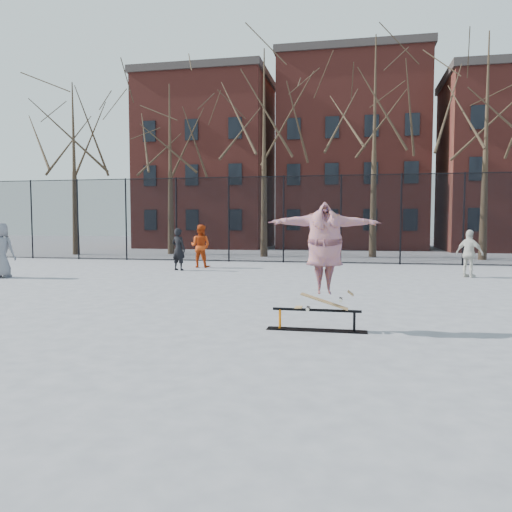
% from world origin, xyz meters
% --- Properties ---
extents(ground, '(100.00, 100.00, 0.00)m').
position_xyz_m(ground, '(0.00, 0.00, 0.00)').
color(ground, slate).
extents(skate_rail, '(1.75, 0.27, 0.38)m').
position_xyz_m(skate_rail, '(1.24, -1.10, 0.15)').
color(skate_rail, black).
rests_on(skate_rail, ground).
extents(skateboard, '(0.92, 0.22, 0.11)m').
position_xyz_m(skateboard, '(1.37, -1.10, 0.44)').
color(skateboard, olive).
rests_on(skateboard, skate_rail).
extents(skater, '(2.01, 0.84, 1.59)m').
position_xyz_m(skater, '(1.37, -1.10, 1.29)').
color(skater, '#4C317C').
rests_on(skater, skateboard).
extents(bystander_grey, '(0.98, 0.71, 1.87)m').
position_xyz_m(bystander_grey, '(-9.87, 5.00, 0.94)').
color(bystander_grey, slate).
rests_on(bystander_grey, ground).
extents(bystander_black, '(0.69, 0.56, 1.64)m').
position_xyz_m(bystander_black, '(-4.87, 8.59, 0.82)').
color(bystander_black, black).
rests_on(bystander_black, ground).
extents(bystander_red, '(0.93, 0.77, 1.77)m').
position_xyz_m(bystander_red, '(-4.41, 9.93, 0.88)').
color(bystander_red, '#B4380F').
rests_on(bystander_red, ground).
extents(bystander_white, '(0.98, 0.91, 1.62)m').
position_xyz_m(bystander_white, '(5.67, 8.21, 0.81)').
color(bystander_white, beige).
rests_on(bystander_white, ground).
extents(fence, '(34.03, 0.07, 4.00)m').
position_xyz_m(fence, '(-0.01, 13.00, 2.05)').
color(fence, black).
rests_on(fence, ground).
extents(tree_row, '(33.66, 7.46, 10.67)m').
position_xyz_m(tree_row, '(-0.25, 17.15, 7.36)').
color(tree_row, black).
rests_on(tree_row, ground).
extents(rowhouses, '(29.00, 7.00, 13.00)m').
position_xyz_m(rowhouses, '(0.72, 26.00, 6.06)').
color(rowhouses, maroon).
rests_on(rowhouses, ground).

